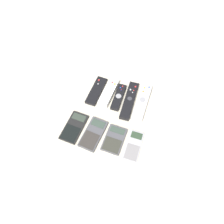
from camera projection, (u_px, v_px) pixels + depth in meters
The scene contains 10 objects.
ground_plane at pixel (110, 119), 1.03m from camera, with size 3.00×3.00×0.00m, color beige.
remote_0 at pixel (96, 91), 1.10m from camera, with size 0.05×0.17×0.02m.
remote_1 at pixel (109, 92), 1.09m from camera, with size 0.06×0.17×0.03m.
remote_2 at pixel (119, 97), 1.08m from camera, with size 0.05×0.15×0.02m.
remote_3 at pixel (129, 100), 1.07m from camera, with size 0.06×0.22×0.02m.
remote_4 at pixel (142, 102), 1.06m from camera, with size 0.06×0.21×0.03m.
calculator_0 at pixel (74, 127), 1.00m from camera, with size 0.08×0.15×0.01m.
calculator_1 at pixel (93, 134), 0.98m from camera, with size 0.09×0.16×0.02m.
calculator_2 at pixel (114, 139), 0.97m from camera, with size 0.08×0.13×0.02m.
calculator_3 at pixel (134, 146), 0.96m from camera, with size 0.07×0.14×0.01m.
Camera 1 is at (0.18, -0.45, 0.91)m, focal length 35.00 mm.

